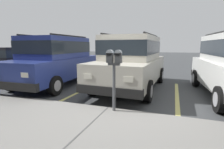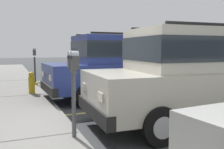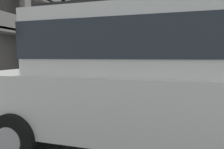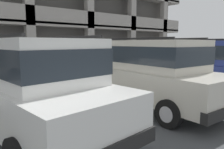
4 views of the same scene
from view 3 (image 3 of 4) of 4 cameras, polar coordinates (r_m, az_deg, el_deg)
The scene contains 10 objects.
ground_plane at distance 6.75m, azimuth -5.45°, elevation -6.35°, with size 80.00×80.00×0.10m.
sidewalk at distance 7.35m, azimuth -14.79°, elevation -4.65°, with size 40.00×2.20×0.12m.
parking_stall_lines at distance 7.89m, azimuth 8.86°, elevation -4.24°, with size 13.24×4.80×0.01m.
silver_suv at distance 6.05m, azimuth 16.10°, elevation 2.92°, with size 2.17×4.86×2.03m.
red_sedan at distance 2.71m, azimuth 8.36°, elevation -0.17°, with size 2.28×4.92×2.03m.
dark_hatchback at distance 9.19m, azimuth 14.47°, elevation 3.86°, with size 2.15×4.85×2.03m.
blue_coupe at distance 12.53m, azimuth 18.46°, elevation 2.98°, with size 1.90×4.51×1.54m.
parking_meter_near at distance 6.57m, azimuth -9.07°, elevation 4.09°, with size 0.35×0.12×1.42m.
parking_meter_far at distance 12.75m, azimuth 4.75°, elevation 4.50°, with size 0.15×0.12×1.47m.
fire_hydrant at distance 10.92m, azimuth 0.67°, elevation 1.04°, with size 0.30×0.30×0.70m.
Camera 3 is at (-6.03, -2.69, 1.37)m, focal length 28.00 mm.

